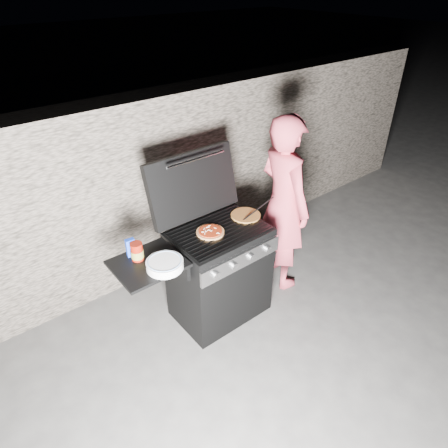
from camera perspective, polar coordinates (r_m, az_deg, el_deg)
ground at (r=3.86m, az=-0.59°, el=-12.19°), size 50.00×50.00×0.00m
stone_wall at (r=4.06m, az=-9.91°, el=5.44°), size 8.00×0.35×1.80m
gas_grill at (r=3.44m, az=-3.95°, el=-8.64°), size 1.34×0.79×0.91m
pizza_topped at (r=3.24m, az=-1.97°, el=-1.09°), size 0.27×0.27×0.03m
pizza_plain at (r=3.47m, az=3.11°, el=1.26°), size 0.34×0.34×0.01m
sauce_jar at (r=3.01m, az=-12.33°, el=-3.84°), size 0.10×0.10×0.14m
blue_carton at (r=3.05m, az=-13.18°, el=-3.29°), size 0.07×0.05×0.14m
plate_stack at (r=2.91m, az=-8.46°, el=-5.73°), size 0.32×0.32×0.06m
person at (r=3.78m, az=8.47°, el=2.79°), size 0.50×0.68×1.73m
tongs at (r=3.50m, az=4.95°, el=2.16°), size 0.40×0.05×0.08m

